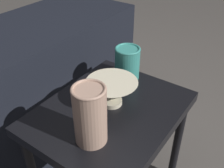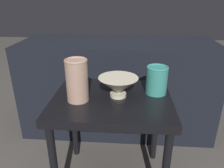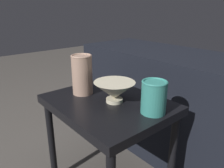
# 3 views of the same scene
# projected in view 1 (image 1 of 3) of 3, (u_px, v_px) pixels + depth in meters

# --- Properties ---
(table) EXTENTS (0.58, 0.46, 0.53)m
(table) POSITION_uv_depth(u_px,v_px,m) (110.00, 123.00, 1.01)
(table) COLOR black
(table) RESTS_ON ground_plane
(couch_backdrop) EXTENTS (1.37, 0.50, 0.68)m
(couch_backdrop) POSITION_uv_depth(u_px,v_px,m) (21.00, 96.00, 1.35)
(couch_backdrop) COLOR black
(couch_backdrop) RESTS_ON ground_plane
(bowl) EXTENTS (0.19, 0.19, 0.10)m
(bowl) POSITION_uv_depth(u_px,v_px,m) (112.00, 91.00, 0.97)
(bowl) COLOR beige
(bowl) RESTS_ON table
(vase_textured_left) EXTENTS (0.10, 0.10, 0.20)m
(vase_textured_left) POSITION_uv_depth(u_px,v_px,m) (90.00, 115.00, 0.79)
(vase_textured_left) COLOR tan
(vase_textured_left) RESTS_ON table
(vase_colorful_right) EXTENTS (0.11, 0.11, 0.14)m
(vase_colorful_right) POSITION_uv_depth(u_px,v_px,m) (127.00, 62.00, 1.11)
(vase_colorful_right) COLOR teal
(vase_colorful_right) RESTS_ON table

